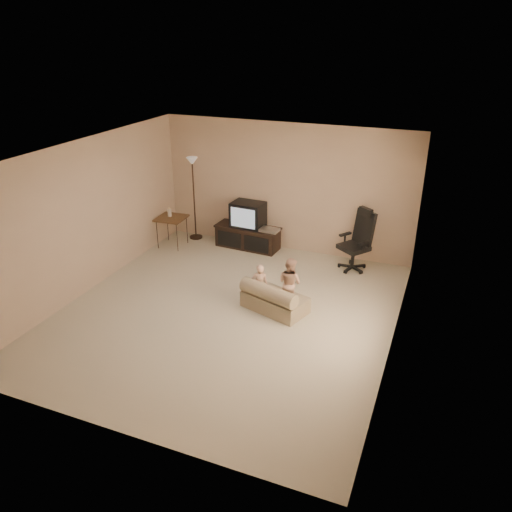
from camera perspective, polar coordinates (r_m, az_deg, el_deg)
The scene contains 9 objects.
floor at distance 7.87m, azimuth -3.29°, elevation -6.49°, with size 5.50×5.50×0.00m, color beige.
room_shell at distance 7.20m, azimuth -3.58°, elevation 3.91°, with size 5.50×5.50×5.50m.
tv_stand at distance 9.99m, azimuth -0.92°, elevation 3.08°, with size 1.34×0.57×0.95m.
office_chair at distance 9.27m, azimuth 11.42°, elevation 0.93°, with size 0.74×0.74×1.15m.
side_table at distance 10.15m, azimuth -9.68°, elevation 4.29°, with size 0.58×0.58×0.83m.
floor_lamp at distance 10.28m, azimuth -7.21°, elevation 8.60°, with size 0.27×0.27×1.73m.
child_sofa at distance 7.82m, azimuth 1.98°, elevation -4.98°, with size 1.11×0.83×0.49m.
toddler_left at distance 7.88m, azimuth 0.45°, elevation -3.37°, with size 0.26×0.19×0.73m, color tan.
toddler_right at distance 7.85m, azimuth 3.89°, elevation -3.06°, with size 0.41×0.22×0.84m, color tan.
Camera 1 is at (2.92, -6.08, 4.06)m, focal length 35.00 mm.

